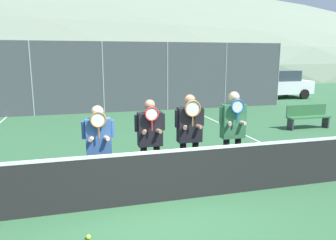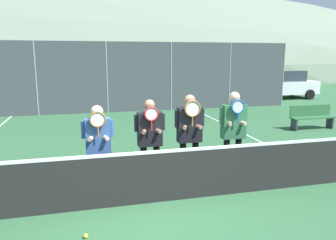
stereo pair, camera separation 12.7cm
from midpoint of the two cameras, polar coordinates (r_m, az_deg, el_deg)
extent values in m
plane|color=#2D5B38|center=(6.05, -3.96, -14.27)|extent=(120.00, 120.00, 0.00)
ellipsoid|color=slate|center=(63.60, -14.60, 8.43)|extent=(140.58, 78.10, 27.33)
cube|color=#9EA3A8|center=(24.38, -8.34, 8.56)|extent=(17.85, 5.00, 3.10)
cube|color=brown|center=(24.37, -8.45, 12.62)|extent=(18.35, 5.50, 0.36)
cylinder|color=gray|center=(15.39, -22.93, 6.62)|extent=(0.06, 0.06, 3.23)
cylinder|color=gray|center=(15.30, -11.50, 7.24)|extent=(0.06, 0.06, 3.23)
cylinder|color=gray|center=(15.80, -0.34, 7.58)|extent=(0.06, 0.06, 3.23)
cylinder|color=gray|center=(16.85, 9.78, 7.64)|extent=(0.06, 0.06, 3.23)
cylinder|color=gray|center=(18.34, 18.49, 7.50)|extent=(0.06, 0.06, 3.23)
cube|color=#42474C|center=(15.30, -11.50, 7.24)|extent=(18.24, 0.02, 3.23)
cube|color=black|center=(5.87, -4.02, -10.21)|extent=(10.99, 0.02, 0.92)
cube|color=white|center=(5.71, -4.08, -5.71)|extent=(10.99, 0.03, 0.06)
cube|color=white|center=(10.19, 16.03, -4.03)|extent=(0.05, 16.00, 0.01)
cylinder|color=white|center=(6.36, -13.48, -9.24)|extent=(0.13, 0.13, 0.82)
cylinder|color=white|center=(6.37, -11.21, -9.11)|extent=(0.13, 0.13, 0.82)
cube|color=#335693|center=(6.15, -12.62, -2.74)|extent=(0.45, 0.22, 0.65)
sphere|color=#DBB293|center=(6.06, -12.80, 1.42)|extent=(0.22, 0.22, 0.22)
cylinder|color=#335693|center=(6.12, -15.03, -1.72)|extent=(0.08, 0.08, 0.32)
cylinder|color=#335693|center=(6.14, -10.33, -1.47)|extent=(0.08, 0.08, 0.32)
cylinder|color=#DBB293|center=(6.07, -13.64, -3.11)|extent=(0.16, 0.27, 0.08)
cylinder|color=#DBB293|center=(6.07, -11.51, -2.99)|extent=(0.16, 0.27, 0.08)
cylinder|color=#936033|center=(5.95, -12.58, -2.14)|extent=(0.03, 0.03, 0.20)
torus|color=#936033|center=(5.91, -12.67, 0.04)|extent=(0.29, 0.03, 0.29)
cylinder|color=silver|center=(5.91, -12.67, 0.04)|extent=(0.24, 0.00, 0.24)
cylinder|color=black|center=(6.60, -4.76, -8.08)|extent=(0.13, 0.13, 0.85)
cylinder|color=black|center=(6.65, -2.53, -7.90)|extent=(0.13, 0.13, 0.85)
cube|color=black|center=(6.42, -3.73, -1.58)|extent=(0.48, 0.22, 0.67)
sphere|color=#997056|center=(6.33, -3.78, 2.65)|extent=(0.21, 0.21, 0.21)
cylinder|color=black|center=(6.34, -6.07, -0.56)|extent=(0.08, 0.08, 0.33)
cylinder|color=black|center=(6.45, -1.45, -0.32)|extent=(0.08, 0.08, 0.33)
cylinder|color=#997056|center=(6.31, -4.61, -1.94)|extent=(0.16, 0.27, 0.08)
cylinder|color=#997056|center=(6.36, -2.51, -1.81)|extent=(0.16, 0.27, 0.08)
cylinder|color=red|center=(6.22, -3.40, -0.98)|extent=(0.03, 0.03, 0.20)
torus|color=red|center=(6.18, -3.42, 1.05)|extent=(0.28, 0.03, 0.28)
cylinder|color=silver|center=(6.18, -3.42, 1.05)|extent=(0.23, 0.00, 0.23)
cylinder|color=black|center=(6.74, 2.06, -7.48)|extent=(0.13, 0.13, 0.88)
cylinder|color=black|center=(6.82, 4.22, -7.27)|extent=(0.13, 0.13, 0.88)
cube|color=black|center=(6.57, 3.22, -0.82)|extent=(0.49, 0.22, 0.70)
sphere|color=#997056|center=(6.49, 3.27, 3.49)|extent=(0.22, 0.22, 0.22)
cylinder|color=black|center=(6.46, 0.98, 0.24)|extent=(0.08, 0.08, 0.34)
cylinder|color=black|center=(6.63, 5.43, 0.47)|extent=(0.08, 0.08, 0.34)
cylinder|color=#997056|center=(6.45, 2.45, -1.17)|extent=(0.16, 0.27, 0.08)
cylinder|color=#997056|center=(6.53, 4.48, -1.04)|extent=(0.16, 0.27, 0.08)
cylinder|color=#936033|center=(6.38, 3.74, -0.22)|extent=(0.03, 0.03, 0.20)
torus|color=#936033|center=(6.34, 3.77, 1.99)|extent=(0.33, 0.04, 0.33)
cylinder|color=silver|center=(6.34, 3.77, 1.99)|extent=(0.27, 0.00, 0.27)
cylinder|color=black|center=(7.08, 9.52, -6.65)|extent=(0.13, 0.13, 0.90)
cylinder|color=black|center=(7.19, 11.49, -6.43)|extent=(0.13, 0.13, 0.90)
cube|color=#337047|center=(6.94, 10.75, -0.19)|extent=(0.49, 0.22, 0.71)
sphere|color=#DBB293|center=(6.86, 10.90, 3.95)|extent=(0.23, 0.23, 0.23)
cylinder|color=#337047|center=(6.80, 8.74, 0.85)|extent=(0.08, 0.08, 0.35)
cylinder|color=#337047|center=(7.03, 12.77, 1.05)|extent=(0.08, 0.08, 0.35)
cylinder|color=#DBB293|center=(6.81, 10.14, -0.51)|extent=(0.16, 0.27, 0.08)
cylinder|color=#DBB293|center=(6.91, 11.98, -0.40)|extent=(0.16, 0.27, 0.08)
cylinder|color=#1E5BAD|center=(6.76, 11.45, 0.39)|extent=(0.03, 0.03, 0.20)
torus|color=#1E5BAD|center=(6.72, 11.52, 2.33)|extent=(0.29, 0.03, 0.29)
cylinder|color=silver|center=(6.72, 11.52, 2.33)|extent=(0.24, 0.00, 0.24)
cube|color=black|center=(18.51, -26.00, 4.19)|extent=(4.35, 1.74, 0.84)
cube|color=#2D3842|center=(18.45, -26.20, 6.53)|extent=(2.39, 1.60, 0.68)
cylinder|color=black|center=(17.47, -21.85, 2.79)|extent=(0.60, 0.16, 0.60)
cylinder|color=black|center=(19.23, -21.29, 3.52)|extent=(0.60, 0.16, 0.60)
cube|color=slate|center=(18.41, -10.58, 4.95)|extent=(4.10, 1.72, 0.75)
cube|color=#2D3842|center=(18.35, -10.66, 7.06)|extent=(2.25, 1.59, 0.61)
cylinder|color=black|center=(17.75, -5.99, 3.64)|extent=(0.60, 0.16, 0.60)
cylinder|color=black|center=(19.48, -6.86, 4.28)|extent=(0.60, 0.16, 0.60)
cylinder|color=black|center=(17.51, -14.64, 3.24)|extent=(0.60, 0.16, 0.60)
cylinder|color=black|center=(19.26, -14.73, 3.92)|extent=(0.60, 0.16, 0.60)
cube|color=navy|center=(19.47, 4.81, 5.47)|extent=(4.79, 1.75, 0.78)
cube|color=#2D3842|center=(19.41, 4.85, 7.55)|extent=(2.64, 1.61, 0.64)
cylinder|color=black|center=(19.29, 10.07, 4.13)|extent=(0.60, 0.16, 0.60)
cylinder|color=black|center=(20.91, 7.97, 4.72)|extent=(0.60, 0.16, 0.60)
cylinder|color=black|center=(18.18, 1.14, 3.88)|extent=(0.60, 0.16, 0.60)
cylinder|color=black|center=(19.89, -0.33, 4.50)|extent=(0.60, 0.16, 0.60)
cube|color=silver|center=(21.49, 18.24, 5.49)|extent=(4.09, 1.82, 0.78)
cube|color=#2D3842|center=(21.44, 18.36, 7.37)|extent=(2.25, 1.67, 0.64)
cylinder|color=black|center=(21.55, 22.50, 4.17)|extent=(0.60, 0.16, 0.60)
cylinder|color=black|center=(23.04, 19.68, 4.76)|extent=(0.60, 0.16, 0.60)
cylinder|color=black|center=(20.04, 16.46, 4.10)|extent=(0.60, 0.16, 0.60)
cylinder|color=black|center=(21.63, 13.87, 4.71)|extent=(0.60, 0.16, 0.60)
cube|color=#2D6038|center=(12.78, 23.05, 0.47)|extent=(1.65, 0.36, 0.05)
cube|color=#2D6038|center=(12.87, 22.69, 1.58)|extent=(1.65, 0.04, 0.40)
cube|color=#333338|center=(12.38, 20.26, -0.71)|extent=(0.06, 0.32, 0.40)
cube|color=#333338|center=(13.30, 25.51, -0.33)|extent=(0.06, 0.32, 0.40)
sphere|color=#CCDB33|center=(5.13, -14.43, -19.11)|extent=(0.07, 0.07, 0.07)
camera|label=1|loc=(0.06, -90.55, -0.11)|focal=35.00mm
camera|label=2|loc=(0.06, 89.45, 0.11)|focal=35.00mm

